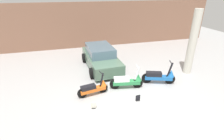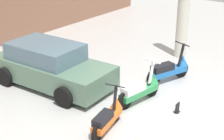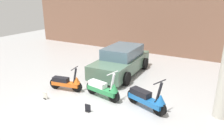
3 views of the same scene
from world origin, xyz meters
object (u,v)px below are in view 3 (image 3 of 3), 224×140
object	(u,v)px
scooter_front_center	(148,98)
scooter_front_left	(67,82)
car_rear_left	(121,61)
placard_near_left_scooter	(45,96)
scooter_front_right	(104,88)
placard_near_right_scooter	(88,108)

from	to	relation	value
scooter_front_center	scooter_front_left	bearing A→B (deg)	-157.99
car_rear_left	placard_near_left_scooter	size ratio (longest dim) A/B	14.55
scooter_front_left	scooter_front_center	bearing A→B (deg)	-8.68
scooter_front_center	placard_near_left_scooter	size ratio (longest dim) A/B	5.96
scooter_front_right	car_rear_left	size ratio (longest dim) A/B	0.41
scooter_front_right	scooter_front_center	xyz separation A→B (m)	(1.66, 0.01, 0.01)
scooter_front_left	placard_near_left_scooter	world-z (taller)	scooter_front_left
scooter_front_center	placard_near_left_scooter	bearing A→B (deg)	-142.98
placard_near_left_scooter	scooter_front_right	bearing A→B (deg)	30.96
scooter_front_right	scooter_front_left	bearing A→B (deg)	-165.37
scooter_front_center	placard_near_right_scooter	size ratio (longest dim) A/B	5.96
scooter_front_center	placard_near_left_scooter	xyz separation A→B (m)	(-3.47, -1.10, -0.29)
placard_near_left_scooter	placard_near_right_scooter	world-z (taller)	same
scooter_front_left	placard_near_right_scooter	size ratio (longest dim) A/B	5.32
scooter_front_left	placard_near_left_scooter	xyz separation A→B (m)	(-0.21, -0.95, -0.23)
scooter_front_left	scooter_front_right	xyz separation A→B (m)	(1.60, 0.13, 0.04)
scooter_front_center	placard_near_right_scooter	xyz separation A→B (m)	(-1.60, -1.08, -0.29)
scooter_front_center	car_rear_left	bearing A→B (deg)	150.89
scooter_front_left	car_rear_left	bearing A→B (deg)	61.00
scooter_front_center	placard_near_right_scooter	bearing A→B (deg)	-126.54
scooter_front_right	placard_near_left_scooter	distance (m)	2.13
scooter_front_right	scooter_front_center	distance (m)	1.66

